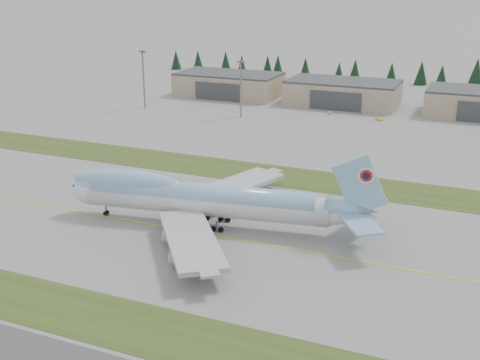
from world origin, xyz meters
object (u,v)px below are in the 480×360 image
at_px(boeing_747_freighter, 202,199).
at_px(hangar_center, 343,93).
at_px(hangar_left, 229,84).
at_px(service_vehicle_b, 379,120).
at_px(service_vehicle_a, 330,114).

distance_m(boeing_747_freighter, hangar_center, 145.44).
relative_size(hangar_left, hangar_center, 1.00).
distance_m(boeing_747_freighter, service_vehicle_b, 122.75).
xyz_separation_m(boeing_747_freighter, hangar_center, (-2.96, 145.40, -1.08)).
distance_m(service_vehicle_a, service_vehicle_b, 21.56).
relative_size(boeing_747_freighter, hangar_left, 1.56).
height_order(hangar_left, hangar_center, same).
bearing_deg(boeing_747_freighter, hangar_left, 102.99).
bearing_deg(hangar_center, service_vehicle_b, -49.22).
height_order(hangar_left, service_vehicle_a, hangar_left).
height_order(boeing_747_freighter, service_vehicle_b, boeing_747_freighter).
relative_size(service_vehicle_a, service_vehicle_b, 0.96).
bearing_deg(boeing_747_freighter, hangar_center, 82.42).
height_order(hangar_center, service_vehicle_a, hangar_center).
height_order(service_vehicle_a, service_vehicle_b, service_vehicle_b).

